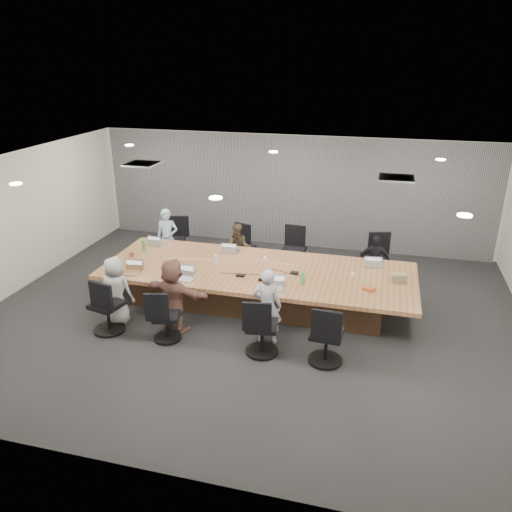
% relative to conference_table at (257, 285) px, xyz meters
% --- Properties ---
extents(floor, '(10.00, 8.00, 0.00)m').
position_rel_conference_table_xyz_m(floor, '(0.00, -0.50, -0.40)').
color(floor, '#29292A').
rests_on(floor, ground).
extents(ceiling, '(10.00, 8.00, 0.00)m').
position_rel_conference_table_xyz_m(ceiling, '(0.00, -0.50, 2.40)').
color(ceiling, white).
rests_on(ceiling, wall_back).
extents(wall_back, '(10.00, 0.00, 2.80)m').
position_rel_conference_table_xyz_m(wall_back, '(0.00, 3.50, 1.00)').
color(wall_back, beige).
rests_on(wall_back, ground).
extents(wall_front, '(10.00, 0.00, 2.80)m').
position_rel_conference_table_xyz_m(wall_front, '(0.00, -4.50, 1.00)').
color(wall_front, beige).
rests_on(wall_front, ground).
extents(wall_left, '(0.00, 8.00, 2.80)m').
position_rel_conference_table_xyz_m(wall_left, '(-5.00, -0.50, 1.00)').
color(wall_left, beige).
rests_on(wall_left, ground).
extents(curtain, '(9.80, 0.04, 2.80)m').
position_rel_conference_table_xyz_m(curtain, '(0.00, 3.42, 1.00)').
color(curtain, gray).
rests_on(curtain, ground).
extents(conference_table, '(6.00, 2.20, 0.74)m').
position_rel_conference_table_xyz_m(conference_table, '(0.00, 0.00, 0.00)').
color(conference_table, '#4D3221').
rests_on(conference_table, ground).
extents(chair_0, '(0.71, 0.71, 0.87)m').
position_rel_conference_table_xyz_m(chair_0, '(-2.48, 1.70, 0.03)').
color(chair_0, black).
rests_on(chair_0, ground).
extents(chair_1, '(0.66, 0.66, 0.77)m').
position_rel_conference_table_xyz_m(chair_1, '(-0.77, 1.70, -0.01)').
color(chair_1, black).
rests_on(chair_1, ground).
extents(chair_2, '(0.62, 0.62, 0.88)m').
position_rel_conference_table_xyz_m(chair_2, '(0.40, 1.70, 0.04)').
color(chair_2, black).
rests_on(chair_2, ground).
extents(chair_3, '(0.74, 0.74, 0.88)m').
position_rel_conference_table_xyz_m(chair_3, '(2.18, 1.70, 0.04)').
color(chair_3, black).
rests_on(chair_3, ground).
extents(chair_4, '(0.71, 0.71, 0.87)m').
position_rel_conference_table_xyz_m(chair_4, '(-2.29, -1.70, 0.04)').
color(chair_4, black).
rests_on(chair_4, ground).
extents(chair_5, '(0.61, 0.61, 0.74)m').
position_rel_conference_table_xyz_m(chair_5, '(-1.17, -1.70, -0.03)').
color(chair_5, black).
rests_on(chair_5, ground).
extents(chair_6, '(0.65, 0.65, 0.85)m').
position_rel_conference_table_xyz_m(chair_6, '(0.52, -1.70, 0.02)').
color(chair_6, black).
rests_on(chair_6, ground).
extents(chair_7, '(0.61, 0.61, 0.86)m').
position_rel_conference_table_xyz_m(chair_7, '(1.56, -1.70, 0.03)').
color(chair_7, black).
rests_on(chair_7, ground).
extents(person_0, '(0.54, 0.40, 1.36)m').
position_rel_conference_table_xyz_m(person_0, '(-2.48, 1.35, 0.28)').
color(person_0, '#9CC2D9').
rests_on(person_0, ground).
extents(laptop_0, '(0.32, 0.23, 0.02)m').
position_rel_conference_table_xyz_m(laptop_0, '(-2.48, 0.80, 0.35)').
color(laptop_0, '#B2B2B7').
rests_on(laptop_0, conference_table).
extents(person_1, '(0.64, 0.55, 1.15)m').
position_rel_conference_table_xyz_m(person_1, '(-0.77, 1.35, 0.17)').
color(person_1, '#483C2C').
rests_on(person_1, ground).
extents(laptop_1, '(0.33, 0.24, 0.02)m').
position_rel_conference_table_xyz_m(laptop_1, '(-0.77, 0.80, 0.35)').
color(laptop_1, '#B2B2B7').
rests_on(laptop_1, conference_table).
extents(person_3, '(0.69, 0.32, 1.16)m').
position_rel_conference_table_xyz_m(person_3, '(2.18, 1.35, 0.18)').
color(person_3, black).
rests_on(person_3, ground).
extents(laptop_3, '(0.37, 0.27, 0.02)m').
position_rel_conference_table_xyz_m(laptop_3, '(2.18, 0.80, 0.35)').
color(laptop_3, '#B2B2B7').
rests_on(laptop_3, conference_table).
extents(person_4, '(0.63, 0.41, 1.28)m').
position_rel_conference_table_xyz_m(person_4, '(-2.29, -1.35, 0.24)').
color(person_4, '#B1B1B1').
rests_on(person_4, ground).
extents(laptop_4, '(0.38, 0.28, 0.02)m').
position_rel_conference_table_xyz_m(laptop_4, '(-2.29, -0.80, 0.35)').
color(laptop_4, '#8C6647').
rests_on(laptop_4, conference_table).
extents(person_5, '(1.31, 0.66, 1.35)m').
position_rel_conference_table_xyz_m(person_5, '(-1.17, -1.35, 0.28)').
color(person_5, brown).
rests_on(person_5, ground).
extents(laptop_5, '(0.36, 0.28, 0.02)m').
position_rel_conference_table_xyz_m(laptop_5, '(-1.17, -0.80, 0.35)').
color(laptop_5, '#B2B2B7').
rests_on(laptop_5, conference_table).
extents(person_6, '(0.53, 0.37, 1.36)m').
position_rel_conference_table_xyz_m(person_6, '(0.52, -1.35, 0.28)').
color(person_6, '#AFADB9').
rests_on(person_6, ground).
extents(laptop_6, '(0.32, 0.24, 0.02)m').
position_rel_conference_table_xyz_m(laptop_6, '(0.52, -0.80, 0.35)').
color(laptop_6, '#B2B2B7').
rests_on(laptop_6, conference_table).
extents(bottle_green_left, '(0.07, 0.07, 0.25)m').
position_rel_conference_table_xyz_m(bottle_green_left, '(-2.55, 0.32, 0.46)').
color(bottle_green_left, green).
rests_on(bottle_green_left, conference_table).
extents(bottle_green_right, '(0.09, 0.09, 0.25)m').
position_rel_conference_table_xyz_m(bottle_green_right, '(0.97, -0.48, 0.46)').
color(bottle_green_right, green).
rests_on(bottle_green_right, conference_table).
extents(bottle_clear, '(0.09, 0.09, 0.23)m').
position_rel_conference_table_xyz_m(bottle_clear, '(-0.83, -0.05, 0.46)').
color(bottle_clear, silver).
rests_on(bottle_clear, conference_table).
extents(cup_white_far, '(0.08, 0.08, 0.09)m').
position_rel_conference_table_xyz_m(cup_white_far, '(0.05, 0.43, 0.39)').
color(cup_white_far, white).
rests_on(cup_white_far, conference_table).
extents(cup_white_near, '(0.09, 0.09, 0.09)m').
position_rel_conference_table_xyz_m(cup_white_near, '(1.82, 0.08, 0.38)').
color(cup_white_near, white).
rests_on(cup_white_near, conference_table).
extents(mug_brown, '(0.10, 0.10, 0.10)m').
position_rel_conference_table_xyz_m(mug_brown, '(-2.65, -0.03, 0.39)').
color(mug_brown, brown).
rests_on(mug_brown, conference_table).
extents(mic_left, '(0.17, 0.12, 0.03)m').
position_rel_conference_table_xyz_m(mic_left, '(-0.22, -0.41, 0.35)').
color(mic_left, black).
rests_on(mic_left, conference_table).
extents(mic_right, '(0.16, 0.11, 0.03)m').
position_rel_conference_table_xyz_m(mic_right, '(0.74, -0.04, 0.35)').
color(mic_right, black).
rests_on(mic_right, conference_table).
extents(stapler, '(0.15, 0.06, 0.05)m').
position_rel_conference_table_xyz_m(stapler, '(0.22, -0.52, 0.37)').
color(stapler, black).
rests_on(stapler, conference_table).
extents(canvas_bag, '(0.29, 0.20, 0.14)m').
position_rel_conference_table_xyz_m(canvas_bag, '(2.64, 0.11, 0.41)').
color(canvas_bag, '#927F5B').
rests_on(canvas_bag, conference_table).
extents(snack_packet, '(0.24, 0.20, 0.04)m').
position_rel_conference_table_xyz_m(snack_packet, '(2.13, -0.42, 0.36)').
color(snack_packet, '#C15227').
rests_on(snack_packet, conference_table).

